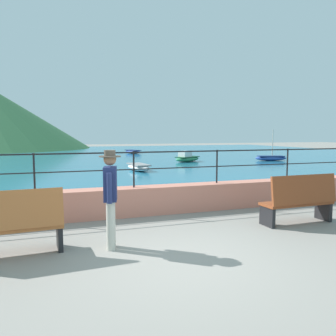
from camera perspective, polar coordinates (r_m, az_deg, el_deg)
ground_plane at (r=5.74m, az=2.16°, el=-14.97°), size 120.00×120.00×0.00m
promenade_wall at (r=8.59m, az=-5.70°, el=-5.54°), size 20.00×0.56×0.70m
railing at (r=8.45m, az=-5.77°, el=1.02°), size 18.44×0.04×0.90m
lake_water at (r=30.96m, az=-15.64°, el=1.86°), size 64.00×44.32×0.06m
bench_main at (r=6.23m, az=-25.04°, el=-8.45°), size 1.73×0.65×1.13m
bench_far at (r=8.22m, az=21.19°, el=-4.94°), size 1.71×0.58×1.13m
person_walking at (r=6.07m, az=-9.61°, el=-4.32°), size 0.38×0.56×1.75m
boat_2 at (r=18.24m, az=-4.95°, el=0.17°), size 1.11×2.37×0.36m
boat_4 at (r=33.92m, az=-5.88°, el=2.75°), size 1.66×2.47×0.36m
boat_6 at (r=24.02m, az=3.20°, el=1.70°), size 2.45×1.87×0.76m
boat_7 at (r=25.94m, az=16.83°, el=1.63°), size 2.46×1.51×2.26m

